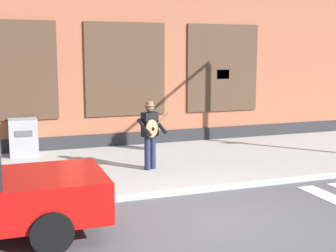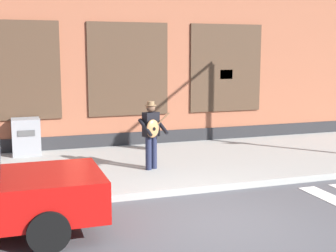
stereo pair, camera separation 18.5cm
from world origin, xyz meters
name	(u,v)px [view 1 (the left image)]	position (x,y,z in m)	size (l,w,h in m)	color
ground_plane	(223,224)	(0.00, 0.00, 0.00)	(160.00, 160.00, 0.00)	#4C4C51
sidewalk	(150,165)	(0.00, 4.25, 0.08)	(28.00, 4.91, 0.16)	#9E9E99
building_backdrop	(109,7)	(0.00, 8.70, 4.50)	(28.00, 4.06, 9.01)	#99563D
busker	(150,131)	(-0.21, 3.56, 1.11)	(0.79, 0.67, 1.68)	#1E233D
utility_box	(23,137)	(-3.06, 6.25, 0.67)	(0.76, 0.68, 1.03)	gray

